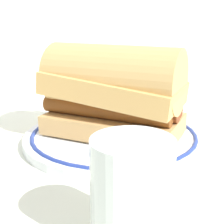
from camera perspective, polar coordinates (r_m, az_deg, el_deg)
ground_plane at (r=0.48m, az=0.15°, el=-5.79°), size 1.50×1.50×0.00m
plate at (r=0.50m, az=-0.00°, el=-4.12°), size 0.26×0.26×0.01m
sausage_sandwich at (r=0.48m, az=0.00°, el=3.51°), size 0.21×0.16×0.12m
drinking_glass at (r=0.28m, az=3.28°, el=-14.68°), size 0.07×0.07×0.09m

